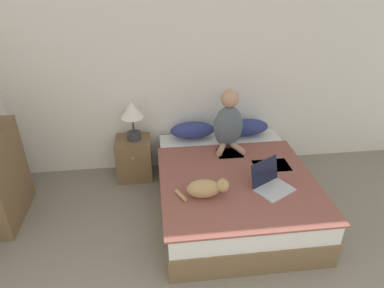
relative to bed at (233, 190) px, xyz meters
The scene contains 10 objects.
wall_back 1.46m from the bed, 92.68° to the left, with size 6.08×0.05×2.55m.
bed is the anchor object (origin of this frame).
pillow_near 0.96m from the bed, 113.23° to the left, with size 0.56×0.26×0.21m.
pillow_far 0.96m from the bed, 66.81° to the left, with size 0.56×0.26×0.21m.
person_sitting 0.79m from the bed, 85.72° to the left, with size 0.36×0.35×0.72m.
cat_tabby 0.65m from the bed, 132.22° to the right, with size 0.52×0.20×0.20m.
laptop_open 0.55m from the bed, 50.45° to the right, with size 0.46×0.44×0.27m.
nightstand 1.35m from the bed, 144.77° to the left, with size 0.43×0.40×0.54m.
table_lamp 1.48m from the bed, 143.71° to the left, with size 0.28×0.28×0.50m.
bookshelf 2.45m from the bed, behind, with size 0.25×0.80×1.04m.
Camera 1 is at (-0.77, -0.23, 2.55)m, focal length 32.00 mm.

